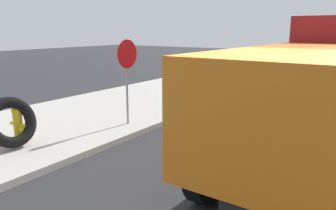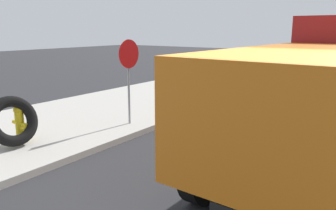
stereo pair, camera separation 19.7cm
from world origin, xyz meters
TOP-DOWN VIEW (x-y plane):
  - sidewalk_curb at (0.00, 6.50)m, footprint 36.00×5.00m
  - fire_hydrant at (-0.38, 5.67)m, footprint 0.23×0.52m
  - loose_tire at (-0.64, 5.50)m, footprint 1.18×0.70m
  - stop_sign at (2.25, 4.66)m, footprint 0.76×0.08m
  - dump_truck_orange at (2.37, -0.34)m, footprint 7.06×2.95m

SIDE VIEW (x-z plane):
  - sidewalk_curb at x=0.00m, z-range 0.00..0.15m
  - fire_hydrant at x=-0.38m, z-range 0.18..1.05m
  - loose_tire at x=-0.64m, z-range 0.15..1.30m
  - dump_truck_orange at x=2.37m, z-range 0.11..3.11m
  - stop_sign at x=2.25m, z-range 0.60..2.89m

